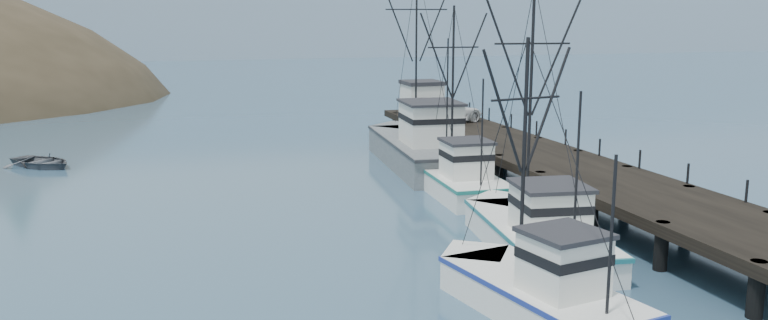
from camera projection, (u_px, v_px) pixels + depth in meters
ground at (395, 311)px, 25.73m from camera, size 400.00×400.00×0.00m
pier at (539, 158)px, 44.39m from camera, size 6.00×44.00×2.00m
distant_ridge at (230, 56)px, 188.42m from camera, size 360.00×40.00×26.00m
distant_ridge_far at (23, 56)px, 188.44m from camera, size 180.00×25.00×18.00m
trawler_near at (534, 232)px, 32.28m from camera, size 5.02×11.67×11.70m
trawler_mid at (535, 291)px, 25.32m from camera, size 4.65×9.56×9.66m
trawler_far at (457, 179)px, 42.78m from camera, size 3.82×10.56×10.90m
work_vessel at (421, 147)px, 50.60m from camera, size 5.96×16.43×13.59m
pier_shed at (422, 98)px, 60.70m from camera, size 3.00×3.20×2.80m
pickup_truck at (447, 112)px, 56.61m from camera, size 6.40×4.55×1.62m
motorboat at (42, 167)px, 50.22m from camera, size 6.02×6.05×1.03m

